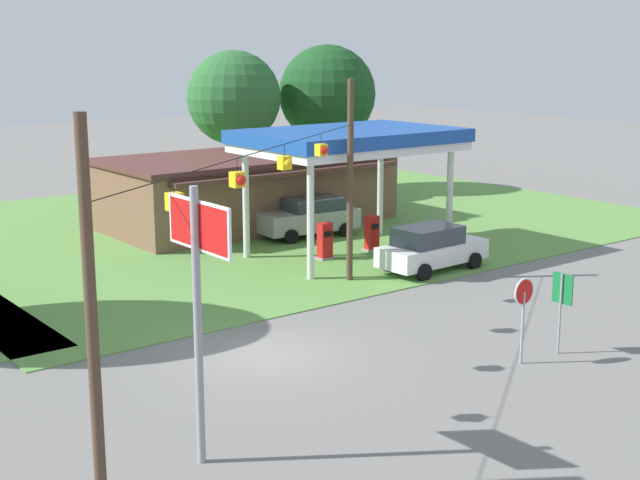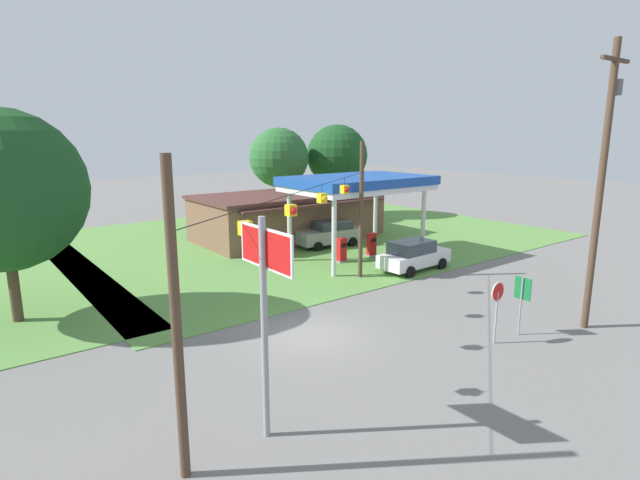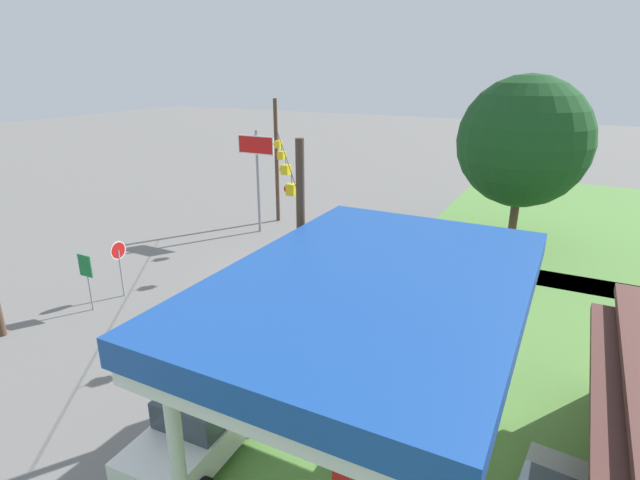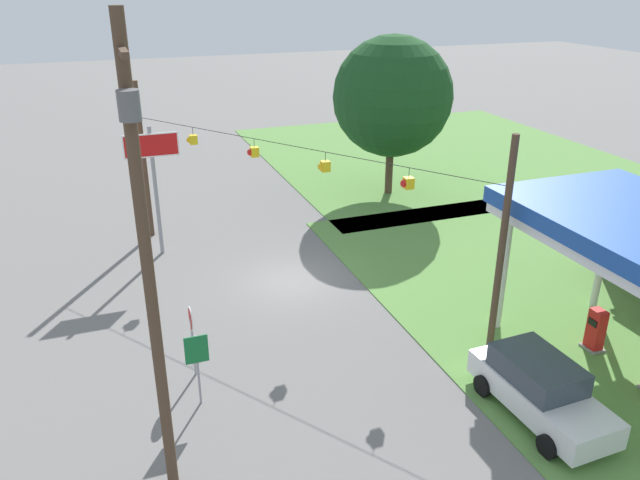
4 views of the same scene
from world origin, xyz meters
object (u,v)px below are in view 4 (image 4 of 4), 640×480
object	(u,v)px
fuel_pump_near	(595,331)
stop_sign_roadside	(191,327)
utility_pole_main	(146,257)
tree_west_verge	(392,97)
stop_sign_overhead	(153,164)
car_at_pumps_front	(540,388)
route_sign	(197,356)

from	to	relation	value
fuel_pump_near	stop_sign_roadside	bearing A→B (deg)	-104.03
stop_sign_roadside	utility_pole_main	xyz separation A→B (m)	(4.52, -1.35, 4.61)
tree_west_verge	stop_sign_overhead	bearing A→B (deg)	-72.87
stop_sign_roadside	utility_pole_main	world-z (taller)	utility_pole_main
stop_sign_roadside	tree_west_verge	xyz separation A→B (m)	(-14.44, 13.99, 3.91)
fuel_pump_near	car_at_pumps_front	world-z (taller)	car_at_pumps_front
car_at_pumps_front	stop_sign_roadside	world-z (taller)	stop_sign_roadside
car_at_pumps_front	utility_pole_main	world-z (taller)	utility_pole_main
fuel_pump_near	car_at_pumps_front	size ratio (longest dim) A/B	0.33
car_at_pumps_front	utility_pole_main	distance (m)	11.93
stop_sign_overhead	tree_west_verge	bearing A→B (deg)	107.13
stop_sign_roadside	route_sign	distance (m)	1.57
stop_sign_roadside	route_sign	bearing A→B (deg)	176.23
fuel_pump_near	car_at_pumps_front	xyz separation A→B (m)	(2.18, -4.07, 0.19)
fuel_pump_near	utility_pole_main	bearing A→B (deg)	-85.28
route_sign	utility_pole_main	distance (m)	5.70
utility_pole_main	route_sign	bearing A→B (deg)	157.13
stop_sign_roadside	tree_west_verge	bearing A→B (deg)	-44.10
fuel_pump_near	utility_pole_main	xyz separation A→B (m)	(1.21, -14.62, 5.68)
car_at_pumps_front	route_sign	xyz separation A→B (m)	(-3.94, -9.30, 0.77)
route_sign	tree_west_verge	world-z (taller)	tree_west_verge
tree_west_verge	fuel_pump_near	bearing A→B (deg)	-2.34
fuel_pump_near	tree_west_verge	bearing A→B (deg)	177.66
utility_pole_main	tree_west_verge	world-z (taller)	utility_pole_main
stop_sign_roadside	fuel_pump_near	bearing A→B (deg)	-104.03
stop_sign_roadside	tree_west_verge	distance (m)	20.49
car_at_pumps_front	utility_pole_main	xyz separation A→B (m)	(-0.97, -10.55, 5.48)
car_at_pumps_front	stop_sign_overhead	world-z (taller)	stop_sign_overhead
stop_sign_roadside	utility_pole_main	size ratio (longest dim) A/B	0.22
stop_sign_roadside	utility_pole_main	bearing A→B (deg)	163.35
fuel_pump_near	route_sign	bearing A→B (deg)	-97.48
utility_pole_main	tree_west_verge	distance (m)	24.41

